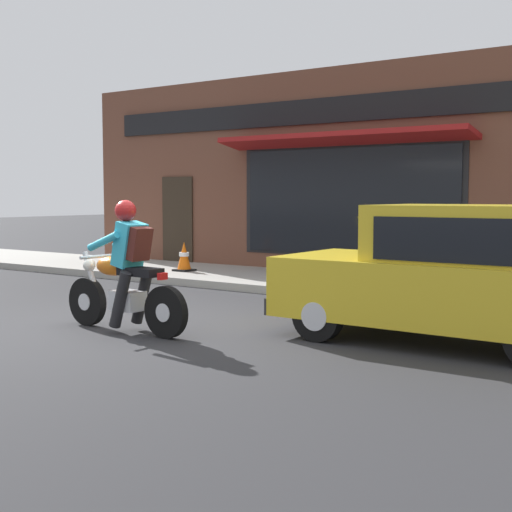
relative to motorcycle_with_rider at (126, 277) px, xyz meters
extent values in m
plane|color=#2B2B2D|center=(0.32, 0.24, -0.68)|extent=(80.00, 80.00, 0.00)
cube|color=#9E9B93|center=(5.03, 3.24, -0.61)|extent=(2.60, 22.00, 0.14)
cube|color=brown|center=(6.58, 1.68, 1.42)|extent=(0.50, 10.97, 4.20)
cube|color=black|center=(6.31, 0.31, 0.87)|extent=(0.04, 4.61, 2.10)
cube|color=black|center=(6.33, 0.31, 0.87)|extent=(0.02, 4.83, 2.20)
cube|color=#2D2319|center=(6.31, 4.70, 0.37)|extent=(0.04, 0.90, 2.10)
cube|color=maroon|center=(5.98, 0.31, 2.07)|extent=(0.81, 5.27, 0.24)
cube|color=black|center=(6.30, 1.68, 2.67)|extent=(0.06, 9.33, 0.50)
cylinder|color=black|center=(0.02, 0.72, -0.37)|extent=(0.12, 0.62, 0.62)
cylinder|color=silver|center=(0.02, 0.72, -0.37)|extent=(0.13, 0.22, 0.22)
cylinder|color=black|center=(-0.02, -0.68, -0.37)|extent=(0.12, 0.62, 0.62)
cylinder|color=silver|center=(-0.02, -0.68, -0.37)|extent=(0.13, 0.22, 0.22)
cube|color=silver|center=(0.00, -0.03, -0.29)|extent=(0.29, 0.41, 0.24)
ellipsoid|color=orange|center=(0.01, 0.22, 0.12)|extent=(0.32, 0.53, 0.24)
cube|color=black|center=(-0.01, -0.26, 0.08)|extent=(0.28, 0.57, 0.10)
cylinder|color=silver|center=(0.02, 0.62, -0.05)|extent=(0.08, 0.33, 0.68)
cylinder|color=silver|center=(0.01, 0.50, 0.23)|extent=(0.56, 0.06, 0.04)
sphere|color=silver|center=(0.02, 0.67, 0.11)|extent=(0.16, 0.16, 0.16)
cylinder|color=silver|center=(0.14, -0.43, -0.39)|extent=(0.10, 0.55, 0.08)
cube|color=red|center=(-0.02, -0.63, 0.05)|extent=(0.12, 0.06, 0.08)
cylinder|color=black|center=(-0.19, -0.09, -0.25)|extent=(0.15, 0.35, 0.71)
cylinder|color=black|center=(0.17, -0.10, -0.25)|extent=(0.15, 0.35, 0.71)
cube|color=#33B2D1|center=(0.00, -0.08, 0.40)|extent=(0.35, 0.34, 0.57)
cylinder|color=#33B2D1|center=(-0.20, 0.17, 0.44)|extent=(0.11, 0.52, 0.26)
cylinder|color=#33B2D1|center=(0.20, 0.15, 0.44)|extent=(0.11, 0.52, 0.26)
sphere|color=#A51919|center=(0.00, -0.02, 0.81)|extent=(0.26, 0.26, 0.26)
cube|color=#4C1E19|center=(-0.01, -0.24, 0.42)|extent=(0.29, 0.25, 0.42)
cylinder|color=black|center=(0.85, -2.22, -0.38)|extent=(0.18, 0.60, 0.60)
cylinder|color=silver|center=(0.85, -2.22, -0.38)|extent=(0.20, 0.33, 0.33)
cylinder|color=black|center=(2.29, -2.22, -0.38)|extent=(0.18, 0.60, 0.60)
cylinder|color=silver|center=(2.29, -2.22, -0.38)|extent=(0.20, 0.33, 0.33)
cube|color=gold|center=(1.57, -3.42, -0.08)|extent=(1.65, 3.70, 0.70)
cube|color=gold|center=(1.57, -3.67, 0.56)|extent=(1.44, 1.90, 0.66)
cube|color=black|center=(1.57, -2.80, 0.51)|extent=(1.33, 0.35, 0.51)
cube|color=black|center=(0.85, -3.67, 0.54)|extent=(0.03, 1.52, 0.46)
cube|color=black|center=(2.30, -3.67, 0.54)|extent=(0.03, 1.52, 0.46)
cube|color=silver|center=(1.06, -1.56, 0.04)|extent=(0.24, 0.04, 0.14)
cube|color=silver|center=(2.08, -1.56, 0.04)|extent=(0.24, 0.04, 0.14)
cube|color=#28282B|center=(1.57, -1.59, -0.33)|extent=(1.61, 0.12, 0.20)
cube|color=black|center=(4.78, 3.18, -0.52)|extent=(0.36, 0.36, 0.04)
cone|color=orange|center=(4.78, 3.18, -0.22)|extent=(0.28, 0.28, 0.56)
cylinder|color=white|center=(4.78, 3.18, -0.20)|extent=(0.20, 0.20, 0.08)
camera|label=1|loc=(-6.18, -6.28, 1.00)|focal=50.00mm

